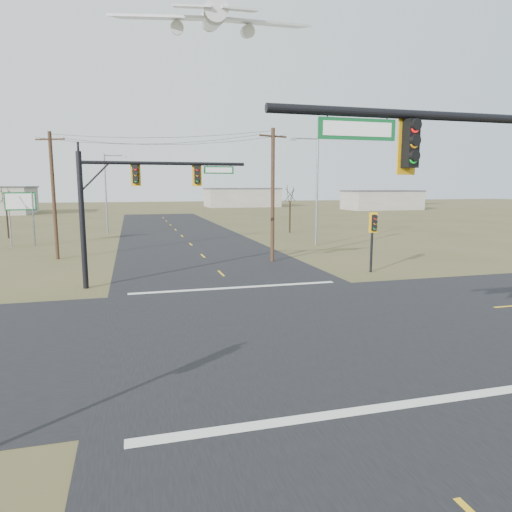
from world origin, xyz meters
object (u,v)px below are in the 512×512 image
at_px(pedestal_signal_ne, 373,228).
at_px(streetlight_c, 108,189).
at_px(mast_arm_far, 134,191).
at_px(utility_pole_far, 54,194).
at_px(bare_tree_b, 5,195).
at_px(bare_tree_c, 290,193).
at_px(utility_pole_near, 273,194).
at_px(highway_sign, 21,208).
at_px(streetlight_a, 315,185).

bearing_deg(pedestal_signal_ne, streetlight_c, 144.85).
relative_size(mast_arm_far, streetlight_c, 0.99).
height_order(pedestal_signal_ne, utility_pole_far, utility_pole_far).
xyz_separation_m(pedestal_signal_ne, bare_tree_b, (-28.95, 29.22, 1.84)).
height_order(bare_tree_b, bare_tree_c, bare_tree_c).
height_order(pedestal_signal_ne, bare_tree_c, bare_tree_c).
relative_size(bare_tree_b, bare_tree_c, 0.97).
distance_m(utility_pole_near, bare_tree_b, 33.15).
bearing_deg(bare_tree_b, pedestal_signal_ne, -45.26).
height_order(utility_pole_far, highway_sign, utility_pole_far).
bearing_deg(streetlight_a, bare_tree_c, 100.23).
relative_size(pedestal_signal_ne, utility_pole_far, 0.41).
xyz_separation_m(mast_arm_far, utility_pole_near, (10.26, 6.18, -0.30)).
bearing_deg(streetlight_a, mast_arm_far, -121.02).
bearing_deg(utility_pole_near, streetlight_a, 50.30).
relative_size(streetlight_a, bare_tree_c, 1.68).
height_order(utility_pole_near, highway_sign, utility_pole_near).
relative_size(pedestal_signal_ne, streetlight_c, 0.42).
distance_m(streetlight_a, bare_tree_b, 34.08).
bearing_deg(highway_sign, bare_tree_b, 107.48).
bearing_deg(utility_pole_far, streetlight_a, 6.37).
bearing_deg(mast_arm_far, pedestal_signal_ne, 12.38).
bearing_deg(pedestal_signal_ne, highway_sign, 165.26).
relative_size(highway_sign, streetlight_a, 0.50).
xyz_separation_m(bare_tree_b, bare_tree_c, (32.57, -2.35, 0.04)).
bearing_deg(utility_pole_near, bare_tree_c, 67.09).
height_order(highway_sign, streetlight_c, streetlight_c).
bearing_deg(utility_pole_near, highway_sign, 144.09).
bearing_deg(bare_tree_c, mast_arm_far, -125.27).
relative_size(utility_pole_near, highway_sign, 1.93).
relative_size(mast_arm_far, utility_pole_near, 0.94).
bearing_deg(highway_sign, streetlight_c, 49.23).
bearing_deg(utility_pole_near, mast_arm_far, -148.94).
distance_m(mast_arm_far, pedestal_signal_ne, 15.59).
height_order(streetlight_c, bare_tree_b, streetlight_c).
bearing_deg(mast_arm_far, streetlight_c, 107.51).
distance_m(pedestal_signal_ne, utility_pole_far, 24.56).
distance_m(utility_pole_far, bare_tree_b, 18.93).
relative_size(mast_arm_far, pedestal_signal_ne, 2.33).
bearing_deg(streetlight_c, utility_pole_near, -45.81).
xyz_separation_m(utility_pole_near, highway_sign, (-20.65, 14.95, -1.46)).
bearing_deg(highway_sign, utility_pole_near, -39.84).
bearing_deg(highway_sign, streetlight_a, -17.55).
distance_m(pedestal_signal_ne, utility_pole_near, 8.32).
distance_m(pedestal_signal_ne, bare_tree_c, 27.18).
xyz_separation_m(mast_arm_far, streetlight_c, (-2.83, 31.23, -0.11)).
distance_m(mast_arm_far, utility_pole_near, 11.98).
xyz_separation_m(highway_sign, bare_tree_c, (29.40, 5.75, 1.14)).
xyz_separation_m(mast_arm_far, bare_tree_c, (19.01, 26.88, -0.62)).
bearing_deg(pedestal_signal_ne, utility_pole_far, 175.59).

